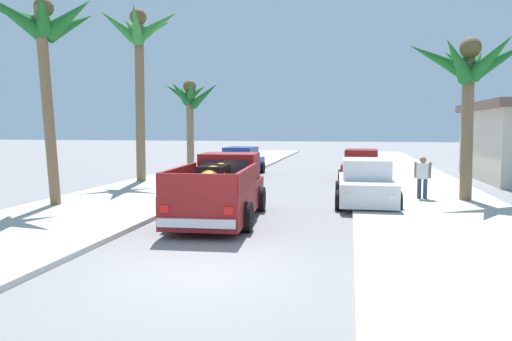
# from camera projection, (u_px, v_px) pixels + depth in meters

# --- Properties ---
(ground_plane) EXTENTS (160.00, 160.00, 0.00)m
(ground_plane) POSITION_uv_depth(u_px,v_px,m) (198.00, 274.00, 8.30)
(ground_plane) COLOR slate
(sidewalk_left) EXTENTS (4.98, 60.00, 0.12)m
(sidewalk_left) POSITION_uv_depth(u_px,v_px,m) (173.00, 184.00, 21.04)
(sidewalk_left) COLOR #B2AFA8
(sidewalk_left) RESTS_ON ground
(sidewalk_right) EXTENTS (4.98, 60.00, 0.12)m
(sidewalk_right) POSITION_uv_depth(u_px,v_px,m) (414.00, 190.00, 18.97)
(sidewalk_right) COLOR #B2AFA8
(sidewalk_right) RESTS_ON ground
(curb_left) EXTENTS (0.16, 60.00, 0.10)m
(curb_left) POSITION_uv_depth(u_px,v_px,m) (196.00, 185.00, 20.82)
(curb_left) COLOR silver
(curb_left) RESTS_ON ground
(curb_right) EXTENTS (0.16, 60.00, 0.10)m
(curb_right) POSITION_uv_depth(u_px,v_px,m) (387.00, 190.00, 19.19)
(curb_right) COLOR silver
(curb_right) RESTS_ON ground
(pickup_truck) EXTENTS (2.48, 5.33, 1.80)m
(pickup_truck) POSITION_uv_depth(u_px,v_px,m) (221.00, 190.00, 13.24)
(pickup_truck) COLOR maroon
(pickup_truck) RESTS_ON ground
(car_left_near) EXTENTS (2.10, 4.29, 1.54)m
(car_left_near) POSITION_uv_depth(u_px,v_px,m) (241.00, 162.00, 25.53)
(car_left_near) COLOR navy
(car_left_near) RESTS_ON ground
(car_right_near) EXTENTS (2.14, 4.31, 1.54)m
(car_right_near) POSITION_uv_depth(u_px,v_px,m) (361.00, 166.00, 22.78)
(car_right_near) COLOR maroon
(car_right_near) RESTS_ON ground
(car_left_mid) EXTENTS (2.11, 4.30, 1.54)m
(car_left_mid) POSITION_uv_depth(u_px,v_px,m) (366.00, 183.00, 15.75)
(car_left_mid) COLOR silver
(car_left_mid) RESTS_ON ground
(palm_tree_left_fore) EXTENTS (4.12, 3.63, 5.64)m
(palm_tree_left_fore) POSITION_uv_depth(u_px,v_px,m) (469.00, 70.00, 15.71)
(palm_tree_left_fore) COLOR brown
(palm_tree_left_fore) RESTS_ON ground
(palm_tree_right_fore) EXTENTS (3.58, 4.04, 7.95)m
(palm_tree_right_fore) POSITION_uv_depth(u_px,v_px,m) (140.00, 46.00, 21.04)
(palm_tree_right_fore) COLOR brown
(palm_tree_right_fore) RESTS_ON ground
(palm_tree_left_mid) EXTENTS (3.64, 3.88, 6.66)m
(palm_tree_left_mid) POSITION_uv_depth(u_px,v_px,m) (43.00, 32.00, 14.39)
(palm_tree_left_mid) COLOR brown
(palm_tree_left_mid) RESTS_ON ground
(palm_tree_left_back) EXTENTS (3.79, 3.81, 5.44)m
(palm_tree_left_back) POSITION_uv_depth(u_px,v_px,m) (190.00, 99.00, 27.77)
(palm_tree_left_back) COLOR #846B4C
(palm_tree_left_back) RESTS_ON ground
(pedestrian) EXTENTS (0.57, 0.34, 1.59)m
(pedestrian) POSITION_uv_depth(u_px,v_px,m) (423.00, 176.00, 16.24)
(pedestrian) COLOR navy
(pedestrian) RESTS_ON ground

